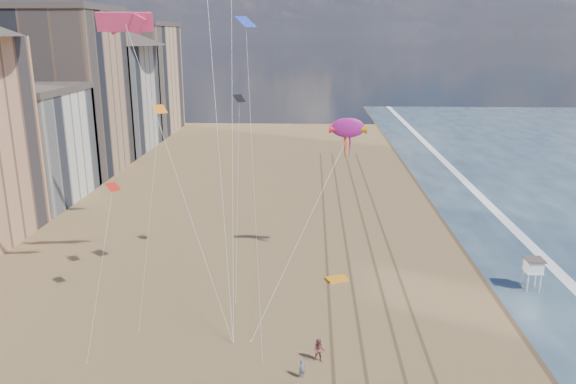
% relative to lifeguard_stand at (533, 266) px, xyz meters
% --- Properties ---
extents(wet_sand, '(260.00, 260.00, 0.00)m').
position_rel_lifeguard_stand_xyz_m(wet_sand, '(0.30, 14.68, -2.49)').
color(wet_sand, '#42301E').
rests_on(wet_sand, ground).
extents(foam, '(260.00, 260.00, 0.00)m').
position_rel_lifeguard_stand_xyz_m(foam, '(4.50, 14.68, -2.49)').
color(foam, white).
rests_on(foam, ground).
extents(tracks, '(7.68, 120.00, 0.01)m').
position_rel_lifeguard_stand_xyz_m(tracks, '(-16.15, 4.68, -2.49)').
color(tracks, brown).
rests_on(tracks, ground).
extents(buildings, '(34.72, 131.35, 29.00)m').
position_rel_lifeguard_stand_xyz_m(buildings, '(-64.43, 40.27, 11.06)').
color(buildings, '#C6B284').
rests_on(buildings, ground).
extents(lifeguard_stand, '(1.79, 1.79, 3.24)m').
position_rel_lifeguard_stand_xyz_m(lifeguard_stand, '(0.00, 0.00, 0.00)').
color(lifeguard_stand, white).
rests_on(lifeguard_stand, ground).
extents(grounded_kite, '(2.48, 2.08, 0.24)m').
position_rel_lifeguard_stand_xyz_m(grounded_kite, '(-18.98, 1.41, -2.37)').
color(grounded_kite, orange).
rests_on(grounded_kite, ground).
extents(show_kite, '(6.23, 8.93, 23.59)m').
position_rel_lifeguard_stand_xyz_m(show_kite, '(-18.02, 6.03, 12.39)').
color(show_kite, '#A51983').
rests_on(show_kite, ground).
extents(kite_flyer_a, '(0.63, 0.54, 1.48)m').
position_rel_lifeguard_stand_xyz_m(kite_flyer_a, '(-22.21, -15.69, -1.75)').
color(kite_flyer_a, slate).
rests_on(kite_flyer_a, ground).
extents(kite_flyer_b, '(1.07, 0.92, 1.90)m').
position_rel_lifeguard_stand_xyz_m(kite_flyer_b, '(-20.96, -13.50, -1.55)').
color(kite_flyer_b, '#8B4648').
rests_on(kite_flyer_b, ground).
extents(small_kites, '(13.54, 10.92, 14.30)m').
position_rel_lifeguard_stand_xyz_m(small_kites, '(-31.65, -3.03, 16.77)').
color(small_kites, black).
rests_on(small_kites, ground).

